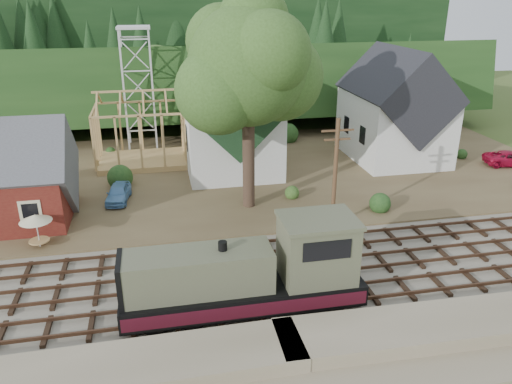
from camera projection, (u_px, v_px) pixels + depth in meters
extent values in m
plane|color=#384C1E|center=(247.00, 280.00, 28.97)|extent=(140.00, 140.00, 0.00)
cube|color=#726B5B|center=(247.00, 279.00, 28.94)|extent=(64.00, 11.00, 0.16)
cube|color=brown|center=(211.00, 174.00, 45.27)|extent=(64.00, 26.00, 0.30)
cube|color=#1E3F19|center=(190.00, 116.00, 67.13)|extent=(70.00, 28.96, 12.74)
cube|color=black|center=(182.00, 94.00, 81.66)|extent=(80.00, 20.00, 12.00)
cube|color=silver|center=(228.00, 131.00, 46.20)|extent=(8.00, 12.00, 6.40)
cube|color=#17341A|center=(228.00, 97.00, 45.00)|extent=(8.40, 12.96, 8.40)
cube|color=silver|center=(239.00, 86.00, 38.81)|extent=(2.40, 2.40, 4.00)
cone|color=#17341A|center=(238.00, 42.00, 37.57)|extent=(5.37, 5.37, 2.60)
cube|color=silver|center=(393.00, 125.00, 48.27)|extent=(8.00, 10.00, 6.40)
cube|color=black|center=(397.00, 92.00, 47.07)|extent=(8.40, 10.80, 8.40)
cube|color=tan|center=(143.00, 161.00, 47.63)|extent=(8.00, 6.00, 0.50)
cube|color=tan|center=(137.00, 91.00, 45.15)|extent=(8.00, 0.18, 0.18)
cube|color=silver|center=(124.00, 92.00, 49.40)|extent=(0.18, 0.18, 12.00)
cube|color=silver|center=(153.00, 91.00, 49.92)|extent=(0.18, 0.18, 12.00)
cube|color=silver|center=(125.00, 87.00, 51.94)|extent=(0.18, 0.18, 12.00)
cube|color=silver|center=(152.00, 86.00, 52.47)|extent=(0.18, 0.18, 12.00)
cube|color=silver|center=(133.00, 27.00, 48.69)|extent=(3.20, 3.20, 0.25)
cylinder|color=#38281E|center=(249.00, 156.00, 36.82)|extent=(0.90, 0.90, 8.00)
sphere|color=#334F1D|center=(248.00, 66.00, 34.39)|extent=(8.40, 8.40, 8.40)
sphere|color=#334F1D|center=(279.00, 77.00, 36.13)|extent=(6.40, 6.40, 6.40)
sphere|color=#334F1D|center=(219.00, 91.00, 33.81)|extent=(6.00, 6.00, 6.00)
cylinder|color=#4C331E|center=(335.00, 177.00, 33.50)|extent=(0.28, 0.28, 8.00)
cube|color=#4C331E|center=(338.00, 130.00, 32.30)|extent=(2.20, 0.12, 0.12)
cube|color=#4C331E|center=(337.00, 139.00, 32.53)|extent=(1.80, 0.12, 0.12)
cube|color=black|center=(244.00, 306.00, 25.98)|extent=(12.20, 2.54, 0.36)
cube|color=black|center=(244.00, 294.00, 25.71)|extent=(12.20, 2.95, 1.12)
cube|color=brown|center=(199.00, 271.00, 24.68)|extent=(7.32, 2.34, 2.14)
cube|color=brown|center=(317.00, 250.00, 25.61)|extent=(3.66, 2.85, 3.25)
cube|color=brown|center=(319.00, 220.00, 24.98)|extent=(3.86, 3.05, 0.20)
cube|color=black|center=(327.00, 251.00, 24.03)|extent=(2.44, 0.06, 1.02)
cube|color=#410E19|center=(249.00, 311.00, 24.35)|extent=(12.20, 0.04, 0.71)
cube|color=#410E19|center=(239.00, 279.00, 27.06)|extent=(12.20, 0.04, 0.71)
cylinder|color=black|center=(223.00, 248.00, 24.47)|extent=(0.45, 0.45, 0.71)
imported|color=#5D94C8|center=(118.00, 193.00, 38.88)|extent=(2.08, 4.11, 1.34)
imported|color=#AC0D2E|center=(511.00, 158.00, 46.88)|extent=(5.18, 3.17, 1.34)
cylinder|color=silver|center=(38.00, 232.00, 31.79)|extent=(0.09, 0.09, 2.00)
cylinder|color=tan|center=(39.00, 241.00, 32.01)|extent=(1.28, 1.28, 0.07)
cone|color=beige|center=(35.00, 218.00, 31.41)|extent=(2.00, 2.00, 0.46)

